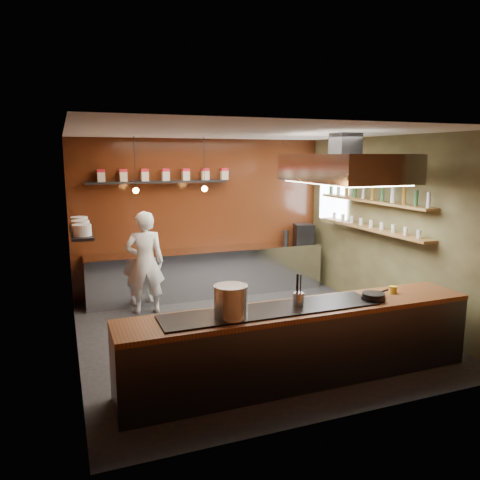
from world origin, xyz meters
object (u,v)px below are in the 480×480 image
extractor_hood (344,168)px  stockpot_small (229,301)px  chef (145,263)px  stockpot_large (231,301)px  espresso_machine (304,233)px

extractor_hood → stockpot_small: bearing=-152.1°
stockpot_small → chef: chef is taller
stockpot_large → chef: (-0.38, 3.23, -0.23)m
espresso_machine → chef: 3.49m
stockpot_small → espresso_machine: 4.84m
espresso_machine → chef: (-3.42, -0.68, -0.20)m
extractor_hood → chef: 3.64m
stockpot_small → extractor_hood: bearing=27.9°
stockpot_large → stockpot_small: bearing=77.3°
extractor_hood → espresso_machine: 3.09m
extractor_hood → espresso_machine: bearing=73.0°
espresso_machine → chef: chef is taller
extractor_hood → stockpot_large: 2.93m
extractor_hood → stockpot_large: bearing=-149.9°
stockpot_large → stockpot_small: stockpot_large is taller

